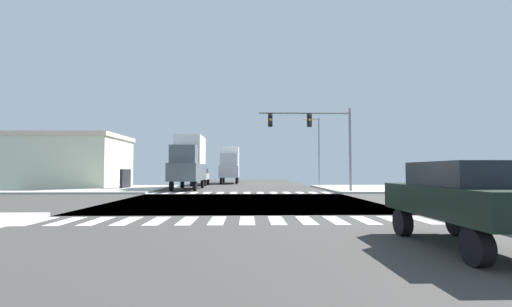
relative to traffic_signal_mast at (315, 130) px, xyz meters
The scene contains 12 objects.
ground 10.36m from the traffic_signal_mast, 126.33° to the right, with size 90.00×90.00×0.05m.
sidewalk_corner_ne 10.05m from the traffic_signal_mast, 31.37° to the left, with size 12.00×12.00×0.14m.
sidewalk_corner_nw 19.58m from the traffic_signal_mast, 165.94° to the left, with size 12.00×12.00×0.14m.
crosswalk_near 16.46m from the traffic_signal_mast, 111.15° to the right, with size 13.50×2.00×0.01m.
crosswalk_far 7.44m from the traffic_signal_mast, behind, with size 13.50×2.00×0.01m.
traffic_signal_mast is the anchor object (origin of this frame).
street_lamp 9.81m from the traffic_signal_mast, 77.87° to the left, with size 1.78×0.32×7.14m.
bank_building 26.36m from the traffic_signal_mast, 162.32° to the left, with size 16.72×8.01×5.14m.
sedan_nearside_1 19.32m from the traffic_signal_mast, 91.30° to the right, with size 1.80×4.30×1.88m.
box_truck_crossing_1 11.84m from the traffic_signal_mast, 153.85° to the left, with size 2.40×7.20×4.85m.
box_truck_queued_2 21.13m from the traffic_signal_mast, 110.71° to the left, with size 2.40×7.20×4.85m.
sedan_trailing_3 17.03m from the traffic_signal_mast, 128.86° to the left, with size 1.80×4.30×1.88m.
Camera 1 is at (0.24, -19.15, 1.68)m, focal length 24.55 mm.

